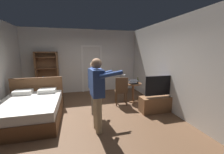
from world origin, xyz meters
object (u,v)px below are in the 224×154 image
at_px(bookshelf, 48,72).
at_px(laptop, 133,82).
at_px(person_striped_shirt, 95,85).
at_px(side_table, 133,89).
at_px(person_blue_shirt, 98,90).
at_px(tv_flatscreen, 160,101).
at_px(suitcase_dark, 54,94).
at_px(suitcase_small, 51,98).
at_px(wooden_chair, 121,90).
at_px(bed, 31,109).
at_px(bottle_on_table, 138,81).

relative_size(bookshelf, laptop, 5.13).
distance_m(laptop, person_striped_shirt, 1.71).
xyz_separation_m(bookshelf, laptop, (3.15, -1.69, -0.24)).
distance_m(side_table, person_blue_shirt, 2.32).
relative_size(tv_flatscreen, suitcase_dark, 2.76).
distance_m(person_blue_shirt, suitcase_small, 2.66).
height_order(wooden_chair, suitcase_small, wooden_chair).
height_order(wooden_chair, person_striped_shirt, person_striped_shirt).
height_order(bed, person_blue_shirt, person_blue_shirt).
bearing_deg(side_table, person_blue_shirt, -133.86).
xyz_separation_m(tv_flatscreen, person_blue_shirt, (-2.05, -0.61, 0.68)).
bearing_deg(person_blue_shirt, laptop, 46.01).
bearing_deg(wooden_chair, person_striped_shirt, -147.23).
relative_size(side_table, laptop, 1.94).
bearing_deg(suitcase_dark, suitcase_small, -88.69).
relative_size(bottle_on_table, suitcase_dark, 0.49).
xyz_separation_m(bottle_on_table, person_blue_shirt, (-1.71, -1.55, 0.20)).
distance_m(bottle_on_table, wooden_chair, 0.73).
xyz_separation_m(bookshelf, suitcase_dark, (0.26, -0.46, -0.83)).
bearing_deg(suitcase_dark, person_blue_shirt, -61.59).
height_order(laptop, suitcase_dark, laptop).
xyz_separation_m(bookshelf, suitcase_small, (0.24, -1.15, -0.78)).
bearing_deg(wooden_chair, laptop, 19.55).
xyz_separation_m(side_table, person_blue_shirt, (-1.57, -1.63, 0.53)).
xyz_separation_m(side_table, person_striped_shirt, (-1.53, -0.86, 0.46)).
height_order(laptop, bottle_on_table, bottle_on_table).
height_order(side_table, bottle_on_table, bottle_on_table).
xyz_separation_m(bookshelf, bottle_on_table, (3.33, -1.73, -0.19)).
xyz_separation_m(tv_flatscreen, bottle_on_table, (-0.34, 0.94, 0.48)).
height_order(bookshelf, suitcase_small, bookshelf).
distance_m(person_striped_shirt, suitcase_dark, 2.60).
height_order(bottle_on_table, person_blue_shirt, person_blue_shirt).
relative_size(bookshelf, side_table, 2.64).
bearing_deg(laptop, person_blue_shirt, -133.99).
height_order(side_table, person_blue_shirt, person_blue_shirt).
height_order(person_blue_shirt, person_striped_shirt, person_blue_shirt).
distance_m(bookshelf, laptop, 3.58).
bearing_deg(bottle_on_table, suitcase_small, 169.31).
distance_m(bed, person_striped_shirt, 1.87).
height_order(bed, suitcase_dark, bed).
bearing_deg(bookshelf, suitcase_small, -77.97).
bearing_deg(suitcase_dark, wooden_chair, -27.86).
bearing_deg(person_blue_shirt, suitcase_dark, 115.65).
distance_m(tv_flatscreen, person_striped_shirt, 2.10).
xyz_separation_m(side_table, suitcase_dark, (-2.92, 1.19, -0.31)).
relative_size(laptop, bottle_on_table, 1.60).
xyz_separation_m(laptop, suitcase_small, (-2.91, 0.54, -0.55)).
bearing_deg(person_blue_shirt, suitcase_small, 122.77).
xyz_separation_m(person_striped_shirt, suitcase_small, (-1.41, 1.36, -0.72)).
height_order(bookshelf, person_striped_shirt, bookshelf).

